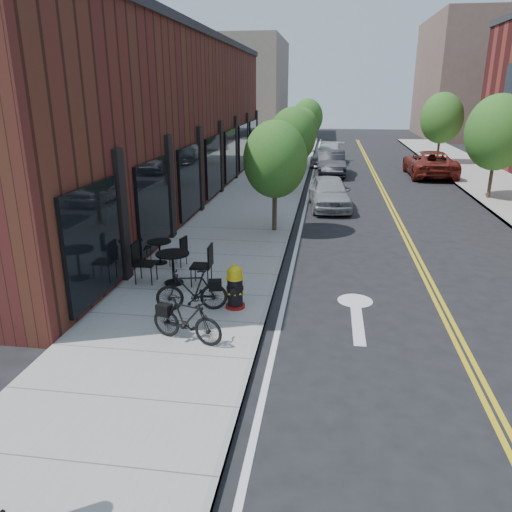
{
  "coord_description": "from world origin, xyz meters",
  "views": [
    {
      "loc": [
        1.21,
        -8.07,
        4.87
      ],
      "look_at": [
        -0.45,
        3.38,
        1.0
      ],
      "focal_mm": 35.0,
      "sensor_mm": 36.0,
      "label": 1
    }
  ],
  "objects_px": {
    "bicycle_right": "(187,319)",
    "bistro_set_b": "(173,264)",
    "bicycle_left": "(192,290)",
    "parked_car_far": "(430,164)",
    "fire_hydrant": "(235,287)",
    "parked_car_a": "(329,192)",
    "bistro_set_c": "(160,249)",
    "parked_car_b": "(331,163)",
    "parked_car_c": "(329,154)"
  },
  "relations": [
    {
      "from": "bistro_set_c",
      "to": "parked_car_c",
      "type": "distance_m",
      "value": 22.09
    },
    {
      "from": "bicycle_right",
      "to": "bistro_set_c",
      "type": "height_order",
      "value": "bicycle_right"
    },
    {
      "from": "parked_car_c",
      "to": "parked_car_far",
      "type": "distance_m",
      "value": 7.14
    },
    {
      "from": "bicycle_right",
      "to": "parked_car_b",
      "type": "xyz_separation_m",
      "value": [
        2.76,
        21.6,
        0.14
      ]
    },
    {
      "from": "bistro_set_b",
      "to": "parked_car_far",
      "type": "xyz_separation_m",
      "value": [
        9.69,
        19.04,
        0.1
      ]
    },
    {
      "from": "bicycle_right",
      "to": "bistro_set_c",
      "type": "bearing_deg",
      "value": 40.81
    },
    {
      "from": "bistro_set_b",
      "to": "parked_car_a",
      "type": "height_order",
      "value": "parked_car_a"
    },
    {
      "from": "bicycle_left",
      "to": "bistro_set_c",
      "type": "relative_size",
      "value": 0.98
    },
    {
      "from": "bistro_set_c",
      "to": "parked_car_c",
      "type": "bearing_deg",
      "value": 89.98
    },
    {
      "from": "parked_car_far",
      "to": "bistro_set_b",
      "type": "bearing_deg",
      "value": 62.66
    },
    {
      "from": "bicycle_left",
      "to": "bistro_set_b",
      "type": "bearing_deg",
      "value": -162.32
    },
    {
      "from": "bistro_set_c",
      "to": "parked_car_c",
      "type": "height_order",
      "value": "parked_car_c"
    },
    {
      "from": "bistro_set_b",
      "to": "bistro_set_c",
      "type": "bearing_deg",
      "value": 119.28
    },
    {
      "from": "bicycle_left",
      "to": "parked_car_b",
      "type": "distance_m",
      "value": 20.4
    },
    {
      "from": "parked_car_b",
      "to": "parked_car_far",
      "type": "bearing_deg",
      "value": 1.72
    },
    {
      "from": "bistro_set_c",
      "to": "parked_car_a",
      "type": "relative_size",
      "value": 0.4
    },
    {
      "from": "fire_hydrant",
      "to": "bistro_set_b",
      "type": "bearing_deg",
      "value": 138.64
    },
    {
      "from": "parked_car_far",
      "to": "bicycle_right",
      "type": "bearing_deg",
      "value": 68.52
    },
    {
      "from": "bicycle_right",
      "to": "bistro_set_b",
      "type": "xyz_separation_m",
      "value": [
        -1.19,
        2.97,
        0.07
      ]
    },
    {
      "from": "fire_hydrant",
      "to": "parked_car_b",
      "type": "distance_m",
      "value": 19.98
    },
    {
      "from": "parked_car_c",
      "to": "parked_car_far",
      "type": "height_order",
      "value": "parked_car_far"
    },
    {
      "from": "bistro_set_c",
      "to": "parked_car_a",
      "type": "xyz_separation_m",
      "value": [
        4.76,
        8.3,
        0.14
      ]
    },
    {
      "from": "bicycle_left",
      "to": "parked_car_far",
      "type": "relative_size",
      "value": 0.3
    },
    {
      "from": "parked_car_c",
      "to": "bicycle_right",
      "type": "bearing_deg",
      "value": -88.77
    },
    {
      "from": "parked_car_b",
      "to": "parked_car_c",
      "type": "distance_m",
      "value": 4.44
    },
    {
      "from": "parked_car_a",
      "to": "parked_car_c",
      "type": "relative_size",
      "value": 0.85
    },
    {
      "from": "parked_car_far",
      "to": "bistro_set_c",
      "type": "bearing_deg",
      "value": 58.64
    },
    {
      "from": "bistro_set_b",
      "to": "bistro_set_c",
      "type": "height_order",
      "value": "bistro_set_b"
    },
    {
      "from": "bicycle_left",
      "to": "parked_car_c",
      "type": "bearing_deg",
      "value": 160.53
    },
    {
      "from": "parked_car_far",
      "to": "parked_car_b",
      "type": "bearing_deg",
      "value": 3.7
    },
    {
      "from": "bistro_set_b",
      "to": "parked_car_a",
      "type": "relative_size",
      "value": 0.49
    },
    {
      "from": "bicycle_left",
      "to": "bistro_set_c",
      "type": "xyz_separation_m",
      "value": [
        -1.77,
        3.01,
        -0.05
      ]
    },
    {
      "from": "bicycle_right",
      "to": "bistro_set_c",
      "type": "distance_m",
      "value": 4.9
    },
    {
      "from": "bicycle_left",
      "to": "bicycle_right",
      "type": "xyz_separation_m",
      "value": [
        0.29,
        -1.43,
        -0.01
      ]
    },
    {
      "from": "parked_car_a",
      "to": "parked_car_b",
      "type": "bearing_deg",
      "value": 83.54
    },
    {
      "from": "bicycle_left",
      "to": "parked_car_far",
      "type": "bearing_deg",
      "value": 144.11
    },
    {
      "from": "bistro_set_c",
      "to": "parked_car_a",
      "type": "height_order",
      "value": "parked_car_a"
    },
    {
      "from": "bistro_set_b",
      "to": "fire_hydrant",
      "type": "bearing_deg",
      "value": -34.82
    },
    {
      "from": "fire_hydrant",
      "to": "parked_car_far",
      "type": "xyz_separation_m",
      "value": [
        7.85,
        20.27,
        0.14
      ]
    },
    {
      "from": "fire_hydrant",
      "to": "bicycle_right",
      "type": "distance_m",
      "value": 1.85
    },
    {
      "from": "parked_car_b",
      "to": "parked_car_c",
      "type": "height_order",
      "value": "parked_car_b"
    },
    {
      "from": "fire_hydrant",
      "to": "bistro_set_b",
      "type": "height_order",
      "value": "bistro_set_b"
    },
    {
      "from": "parked_car_c",
      "to": "bistro_set_b",
      "type": "bearing_deg",
      "value": -92.41
    },
    {
      "from": "parked_car_b",
      "to": "parked_car_far",
      "type": "distance_m",
      "value": 5.75
    },
    {
      "from": "bistro_set_c",
      "to": "fire_hydrant",
      "type": "bearing_deg",
      "value": -32.99
    },
    {
      "from": "parked_car_c",
      "to": "bistro_set_c",
      "type": "bearing_deg",
      "value": -95.23
    },
    {
      "from": "parked_car_a",
      "to": "bicycle_left",
      "type": "bearing_deg",
      "value": -110.88
    },
    {
      "from": "fire_hydrant",
      "to": "bicycle_right",
      "type": "bearing_deg",
      "value": -117.78
    },
    {
      "from": "fire_hydrant",
      "to": "parked_car_a",
      "type": "relative_size",
      "value": 0.26
    },
    {
      "from": "parked_car_a",
      "to": "parked_car_far",
      "type": "relative_size",
      "value": 0.74
    }
  ]
}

